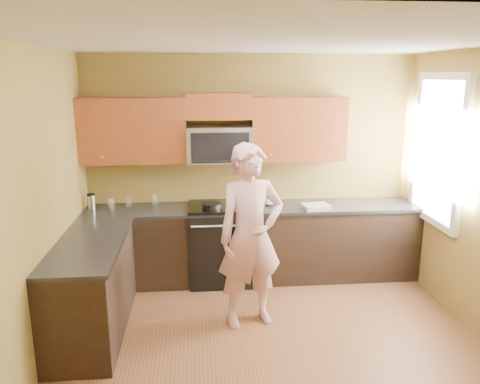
{
  "coord_description": "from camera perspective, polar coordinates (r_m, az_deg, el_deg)",
  "views": [
    {
      "loc": [
        -0.65,
        -3.7,
        2.45
      ],
      "look_at": [
        -0.2,
        1.3,
        1.2
      ],
      "focal_mm": 35.28,
      "sensor_mm": 36.0,
      "label": 1
    }
  ],
  "objects": [
    {
      "name": "floor",
      "position": [
        4.49,
        4.28,
        -19.16
      ],
      "size": [
        4.0,
        4.0,
        0.0
      ],
      "primitive_type": "plane",
      "color": "brown",
      "rests_on": "ground"
    },
    {
      "name": "ceiling",
      "position": [
        3.77,
        5.06,
        17.73
      ],
      "size": [
        4.0,
        4.0,
        0.0
      ],
      "primitive_type": "plane",
      "rotation": [
        3.14,
        0.0,
        0.0
      ],
      "color": "white",
      "rests_on": "ground"
    },
    {
      "name": "wall_back",
      "position": [
        5.84,
        1.34,
        3.12
      ],
      "size": [
        4.0,
        0.0,
        4.0
      ],
      "primitive_type": "plane",
      "rotation": [
        1.57,
        0.0,
        0.0
      ],
      "color": "olive",
      "rests_on": "ground"
    },
    {
      "name": "wall_front",
      "position": [
        2.13,
        14.16,
        -17.56
      ],
      "size": [
        4.0,
        0.0,
        4.0
      ],
      "primitive_type": "plane",
      "rotation": [
        -1.57,
        0.0,
        0.0
      ],
      "color": "olive",
      "rests_on": "ground"
    },
    {
      "name": "wall_left",
      "position": [
        4.09,
        -24.21,
        -2.88
      ],
      "size": [
        0.0,
        4.0,
        4.0
      ],
      "primitive_type": "plane",
      "rotation": [
        1.57,
        0.0,
        1.57
      ],
      "color": "olive",
      "rests_on": "ground"
    },
    {
      "name": "cabinet_back_run",
      "position": [
        5.8,
        1.62,
        -6.31
      ],
      "size": [
        4.0,
        0.6,
        0.88
      ],
      "primitive_type": "cube",
      "color": "black",
      "rests_on": "floor"
    },
    {
      "name": "cabinet_left_run",
      "position": [
        4.86,
        -17.45,
        -11.12
      ],
      "size": [
        0.6,
        1.6,
        0.88
      ],
      "primitive_type": "cube",
      "color": "black",
      "rests_on": "floor"
    },
    {
      "name": "countertop_back",
      "position": [
        5.65,
        1.66,
        -1.96
      ],
      "size": [
        4.0,
        0.62,
        0.04
      ],
      "primitive_type": "cube",
      "color": "black",
      "rests_on": "cabinet_back_run"
    },
    {
      "name": "countertop_left",
      "position": [
        4.69,
        -17.74,
        -6.02
      ],
      "size": [
        0.62,
        1.6,
        0.04
      ],
      "primitive_type": "cube",
      "color": "black",
      "rests_on": "cabinet_left_run"
    },
    {
      "name": "stove",
      "position": [
        5.73,
        -2.34,
        -6.19
      ],
      "size": [
        0.76,
        0.65,
        0.95
      ],
      "primitive_type": null,
      "color": "black",
      "rests_on": "floor"
    },
    {
      "name": "microwave",
      "position": [
        5.6,
        -2.51,
        3.67
      ],
      "size": [
        0.76,
        0.4,
        0.42
      ],
      "primitive_type": null,
      "color": "silver",
      "rests_on": "wall_back"
    },
    {
      "name": "upper_cab_left",
      "position": [
        5.68,
        -12.57,
        3.49
      ],
      "size": [
        1.22,
        0.33,
        0.75
      ],
      "primitive_type": null,
      "color": "brown",
      "rests_on": "wall_back"
    },
    {
      "name": "upper_cab_right",
      "position": [
        5.75,
        6.89,
        3.86
      ],
      "size": [
        1.12,
        0.33,
        0.75
      ],
      "primitive_type": null,
      "color": "brown",
      "rests_on": "wall_back"
    },
    {
      "name": "upper_cab_over_mw",
      "position": [
        5.56,
        -2.59,
        10.34
      ],
      "size": [
        0.76,
        0.33,
        0.3
      ],
      "primitive_type": "cube",
      "color": "brown",
      "rests_on": "wall_back"
    },
    {
      "name": "window",
      "position": [
        5.62,
        22.9,
        4.69
      ],
      "size": [
        0.06,
        1.06,
        1.66
      ],
      "primitive_type": null,
      "color": "white",
      "rests_on": "wall_right"
    },
    {
      "name": "woman",
      "position": [
        4.63,
        1.31,
        -5.39
      ],
      "size": [
        0.76,
        0.59,
        1.83
      ],
      "primitive_type": "imported",
      "rotation": [
        0.0,
        0.0,
        0.25
      ],
      "color": "#E17084",
      "rests_on": "floor"
    },
    {
      "name": "frying_pan",
      "position": [
        5.51,
        -3.41,
        -1.85
      ],
      "size": [
        0.27,
        0.43,
        0.05
      ],
      "primitive_type": null,
      "rotation": [
        0.0,
        0.0,
        -0.1
      ],
      "color": "black",
      "rests_on": "stove"
    },
    {
      "name": "butter_tub",
      "position": [
        5.56,
        -0.2,
        -2.01
      ],
      "size": [
        0.15,
        0.15,
        0.08
      ],
      "primitive_type": null,
      "rotation": [
        0.0,
        0.0,
        -0.35
      ],
      "color": "yellow",
      "rests_on": "countertop_back"
    },
    {
      "name": "toast_slice",
      "position": [
        5.65,
        8.32,
        -1.8
      ],
      "size": [
        0.12,
        0.12,
        0.01
      ],
      "primitive_type": "cube",
      "rotation": [
        0.0,
        0.0,
        0.1
      ],
      "color": "#B27F47",
      "rests_on": "countertop_back"
    },
    {
      "name": "napkin_a",
      "position": [
        5.53,
        2.27,
        -1.77
      ],
      "size": [
        0.13,
        0.13,
        0.06
      ],
      "primitive_type": "ellipsoid",
      "rotation": [
        0.0,
        0.0,
        -0.14
      ],
      "color": "silver",
      "rests_on": "countertop_back"
    },
    {
      "name": "napkin_b",
      "position": [
        5.71,
        3.52,
        -1.26
      ],
      "size": [
        0.15,
        0.16,
        0.07
      ],
      "primitive_type": "ellipsoid",
      "rotation": [
        0.0,
        0.0,
        -0.29
      ],
      "color": "silver",
      "rests_on": "countertop_back"
    },
    {
      "name": "dish_towel",
      "position": [
        5.61,
        9.17,
        -1.77
      ],
      "size": [
        0.33,
        0.28,
        0.05
      ],
      "primitive_type": "cube",
      "rotation": [
        0.0,
        0.0,
        0.13
      ],
      "color": "white",
      "rests_on": "countertop_back"
    },
    {
      "name": "travel_mug",
      "position": [
        5.77,
        -17.47,
        -2.07
      ],
      "size": [
        0.1,
        0.1,
        0.19
      ],
      "primitive_type": null,
      "rotation": [
        0.0,
        0.0,
        -0.07
      ],
      "color": "silver",
      "rests_on": "countertop_back"
    },
    {
      "name": "glass_a",
      "position": [
        5.71,
        -15.28,
        -1.46
      ],
      "size": [
        0.09,
        0.09,
        0.12
      ],
      "primitive_type": "cylinder",
      "rotation": [
        0.0,
        0.0,
        -0.38
      ],
      "color": "silver",
      "rests_on": "countertop_back"
    },
    {
      "name": "glass_b",
      "position": [
        5.8,
        -13.36,
        -1.11
      ],
      "size": [
        0.08,
        0.08,
        0.12
      ],
      "primitive_type": "cylinder",
      "rotation": [
        0.0,
        0.0,
        0.1
      ],
      "color": "silver",
      "rests_on": "countertop_back"
    },
    {
      "name": "glass_c",
      "position": [
        5.84,
        -10.31,
        -0.85
      ],
      "size": [
        0.09,
        0.09,
        0.12
      ],
      "primitive_type": "cylinder",
      "rotation": [
        0.0,
        0.0,
        0.25
      ],
      "color": "silver",
      "rests_on": "countertop_back"
    }
  ]
}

